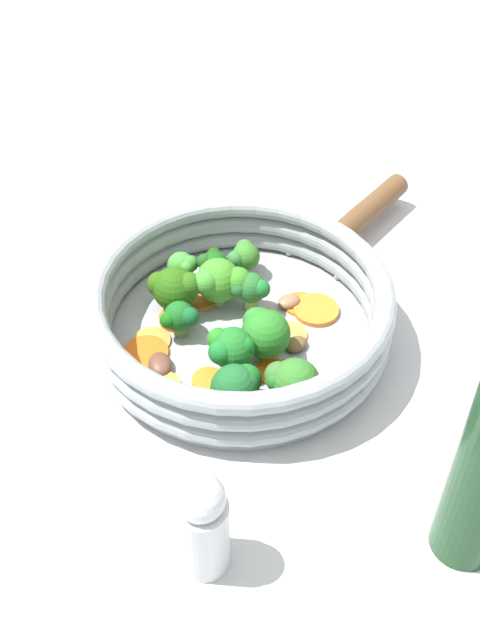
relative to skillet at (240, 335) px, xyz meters
The scene contains 35 objects.
ground_plane 0.01m from the skillet, ahead, with size 4.00×4.00×0.00m, color #B7B8B8.
skillet is the anchor object (origin of this frame).
skillet_rim_wall 0.04m from the skillet, ahead, with size 0.30×0.30×0.06m.
skillet_handle 0.22m from the skillet, 47.59° to the left, with size 0.03×0.03×0.17m, color brown.
skillet_rivet_left 0.13m from the skillet, 33.33° to the left, with size 0.01×0.01×0.01m, color #8F969D.
skillet_rivet_right 0.13m from the skillet, 61.85° to the left, with size 0.01×0.01×0.01m, color #8F929C.
carrot_slice_0 0.11m from the skillet, 137.02° to the right, with size 0.04×0.04×0.01m, color orange.
carrot_slice_1 0.03m from the skillet, 28.12° to the right, with size 0.03×0.03×0.00m, color orange.
carrot_slice_2 0.05m from the skillet, 12.31° to the right, with size 0.04×0.04×0.00m, color orange.
carrot_slice_3 0.07m from the skillet, 163.69° to the left, with size 0.03×0.03×0.01m, color orange.
carrot_slice_4 0.06m from the skillet, 65.37° to the right, with size 0.03×0.03×0.00m, color #E75D11.
carrot_slice_5 0.07m from the skillet, 127.01° to the left, with size 0.04×0.04×0.00m, color orange.
carrot_slice_6 0.09m from the skillet, behind, with size 0.04×0.04×0.00m, color orange.
carrot_slice_7 0.08m from the skillet, 15.89° to the left, with size 0.05×0.05×0.01m, color orange.
carrot_slice_8 0.07m from the skillet, 116.73° to the right, with size 0.03×0.03×0.00m, color orange.
carrot_slice_9 0.07m from the skillet, 26.83° to the left, with size 0.04×0.04×0.00m, color orange.
carrot_slice_10 0.03m from the skillet, 29.84° to the left, with size 0.03×0.03×0.00m, color orange.
carrot_slice_11 0.11m from the skillet, 58.34° to the right, with size 0.04×0.04×0.00m, color orange.
carrot_slice_12 0.10m from the skillet, 164.18° to the right, with size 0.04×0.04×0.00m, color #E15C17.
broccoli_floret_0 0.05m from the skillet, 57.32° to the right, with size 0.05×0.05×0.05m.
broccoli_floret_1 0.07m from the skillet, behind, with size 0.04×0.03×0.04m.
broccoli_floret_2 0.06m from the skillet, 115.20° to the left, with size 0.06×0.05×0.05m.
broccoli_floret_3 0.08m from the skillet, 107.69° to the left, with size 0.03×0.03×0.04m.
broccoli_floret_4 0.07m from the skillet, 101.74° to the right, with size 0.05×0.04×0.05m.
broccoli_floret_5 0.08m from the skillet, 151.32° to the left, with size 0.06×0.05×0.05m.
broccoli_floret_6 0.11m from the skillet, 68.57° to the right, with size 0.05×0.04×0.05m.
broccoli_floret_7 0.09m from the skillet, 83.36° to the left, with size 0.03×0.04×0.04m.
broccoli_floret_8 0.10m from the skillet, 94.10° to the right, with size 0.05×0.04×0.05m.
broccoli_floret_9 0.05m from the skillet, 67.70° to the left, with size 0.04×0.03×0.05m.
broccoli_floret_10 0.10m from the skillet, 125.62° to the left, with size 0.03×0.03×0.04m.
mushroom_piece_0 0.09m from the skillet, 149.63° to the right, with size 0.03×0.02×0.01m, color brown.
mushroom_piece_1 0.09m from the skillet, 61.05° to the right, with size 0.02×0.02×0.01m, color brown.
mushroom_piece_2 0.06m from the skillet, 27.19° to the right, with size 0.02×0.02×0.01m, color brown.
mushroom_piece_3 0.06m from the skillet, 32.76° to the left, with size 0.02×0.02×0.01m, color #8C6342.
salt_shaker 0.25m from the skillet, 100.19° to the right, with size 0.04×0.04×0.10m.
Camera 1 is at (-0.03, -0.53, 0.54)m, focal length 42.00 mm.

